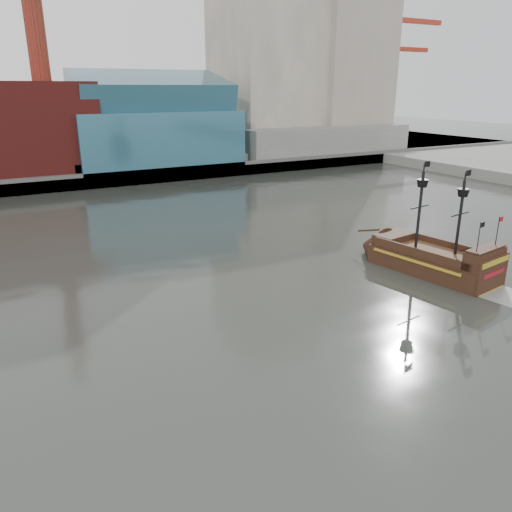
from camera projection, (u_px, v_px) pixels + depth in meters
ground at (346, 341)px, 33.22m from camera, size 400.00×400.00×0.00m
promenade_far at (81, 160)px, 109.19m from camera, size 220.00×60.00×2.00m
seawall at (114, 179)px, 84.63m from camera, size 220.00×1.00×2.60m
skyline at (102, 42)px, 97.85m from camera, size 149.00×45.00×62.00m
crane_a at (390, 75)px, 131.07m from camera, size 22.50×4.00×32.25m
crane_b at (389, 89)px, 144.89m from camera, size 19.10×4.00×26.25m
pirate_ship at (434, 263)px, 45.24m from camera, size 6.37×14.79×10.71m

